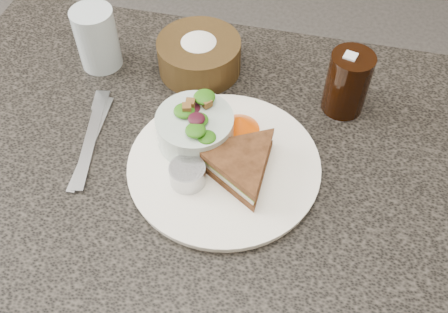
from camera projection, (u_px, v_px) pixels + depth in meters
dining_table at (201, 254)px, 1.13m from camera, size 1.00×0.70×0.75m
dinner_plate at (224, 165)px, 0.81m from camera, size 0.31×0.31×0.01m
sandwich at (240, 164)px, 0.77m from camera, size 0.22×0.22×0.04m
salad_bowl at (195, 125)px, 0.80m from camera, size 0.16×0.16×0.07m
dressing_ramekin at (188, 174)px, 0.77m from camera, size 0.07×0.07×0.03m
orange_wedge at (240, 123)px, 0.83m from camera, size 0.08×0.08×0.03m
fork at (90, 143)px, 0.84m from camera, size 0.06×0.20×0.01m
knife at (92, 142)px, 0.84m from camera, size 0.03×0.21×0.00m
bread_basket at (199, 51)px, 0.93m from camera, size 0.17×0.17×0.09m
cola_glass at (348, 80)px, 0.85m from camera, size 0.08×0.08×0.13m
water_glass at (97, 38)px, 0.93m from camera, size 0.10×0.10×0.12m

